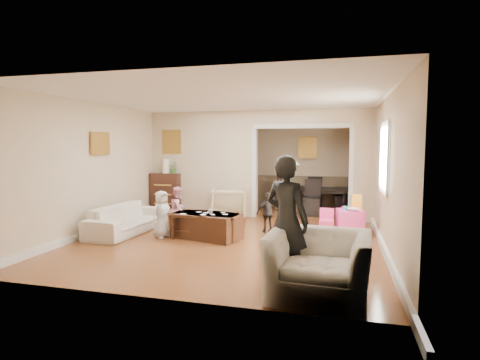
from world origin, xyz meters
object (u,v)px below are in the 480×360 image
(dresser, at_px, (167,193))
(child_kneel_b, at_px, (179,210))
(coffee_cup, at_px, (211,212))
(armchair_front, at_px, (318,265))
(dining_table, at_px, (314,200))
(sofa, at_px, (127,219))
(armchair_back, at_px, (229,204))
(adult_person, at_px, (287,221))
(coffee_table, at_px, (206,226))
(child_kneel_a, at_px, (162,214))
(child_toddler, at_px, (268,213))
(play_table, at_px, (350,222))
(table_lamp, at_px, (166,166))
(cyan_cup, at_px, (345,208))

(dresser, xyz_separation_m, child_kneel_b, (1.20, -1.97, -0.06))
(coffee_cup, height_order, child_kneel_b, child_kneel_b)
(child_kneel_b, bearing_deg, armchair_front, -137.52)
(coffee_cup, xyz_separation_m, dining_table, (1.67, 3.59, -0.21))
(dresser, bearing_deg, sofa, -84.88)
(armchair_back, height_order, adult_person, adult_person)
(armchair_back, relative_size, coffee_table, 0.63)
(child_kneel_a, bearing_deg, coffee_table, -55.15)
(dining_table, bearing_deg, coffee_table, -114.53)
(child_kneel_a, bearing_deg, sofa, 103.44)
(coffee_cup, relative_size, child_toddler, 0.12)
(dining_table, height_order, child_kneel_a, child_kneel_a)
(sofa, xyz_separation_m, child_kneel_a, (0.84, -0.17, 0.17))
(armchair_front, distance_m, play_table, 3.43)
(armchair_back, height_order, table_lamp, table_lamp)
(coffee_cup, height_order, play_table, coffee_cup)
(table_lamp, bearing_deg, armchair_back, -10.41)
(adult_person, distance_m, child_kneel_b, 3.48)
(play_table, bearing_deg, child_kneel_a, -161.23)
(armchair_back, bearing_deg, child_toddler, 120.34)
(cyan_cup, bearing_deg, dresser, 163.99)
(coffee_cup, relative_size, child_kneel_b, 0.10)
(armchair_front, bearing_deg, dining_table, 97.96)
(dining_table, bearing_deg, coffee_cup, -112.91)
(coffee_cup, bearing_deg, dining_table, 65.01)
(sofa, relative_size, dresser, 1.85)
(armchair_back, relative_size, play_table, 1.61)
(coffee_cup, bearing_deg, table_lamp, 130.77)
(adult_person, xyz_separation_m, child_kneel_b, (-2.51, 2.38, -0.36))
(play_table, relative_size, child_kneel_a, 0.56)
(coffee_table, xyz_separation_m, coffee_cup, (0.10, -0.05, 0.28))
(dresser, bearing_deg, dining_table, 19.16)
(adult_person, bearing_deg, child_toddler, -48.62)
(sofa, distance_m, dresser, 2.27)
(armchair_front, xyz_separation_m, adult_person, (-0.41, 0.28, 0.45))
(coffee_table, height_order, dining_table, dining_table)
(sofa, height_order, dining_table, dining_table)
(coffee_table, distance_m, child_kneel_b, 0.80)
(sofa, height_order, armchair_back, armchair_back)
(table_lamp, xyz_separation_m, play_table, (4.55, -1.23, -0.98))
(cyan_cup, relative_size, dining_table, 0.05)
(dresser, relative_size, child_kneel_a, 1.16)
(dresser, height_order, play_table, dresser)
(dresser, relative_size, child_toddler, 1.29)
(dresser, distance_m, table_lamp, 0.70)
(sofa, bearing_deg, coffee_table, -87.55)
(child_kneel_a, bearing_deg, adult_person, -101.20)
(play_table, relative_size, cyan_cup, 6.28)
(armchair_front, height_order, play_table, armchair_front)
(cyan_cup, bearing_deg, armchair_front, -95.68)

